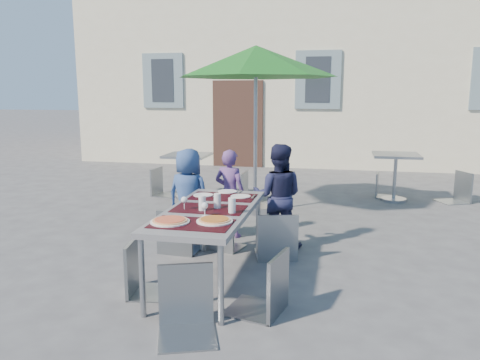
% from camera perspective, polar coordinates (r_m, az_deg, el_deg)
% --- Properties ---
extents(ground, '(90.00, 90.00, 0.00)m').
position_cam_1_polar(ground, '(4.72, 3.93, -12.87)').
color(ground, '#48474A').
rests_on(ground, ground).
extents(dining_table, '(0.80, 1.85, 0.76)m').
position_cam_1_polar(dining_table, '(4.63, -3.78, -4.19)').
color(dining_table, '#49494E').
rests_on(dining_table, ground).
extents(pizza_near_left, '(0.35, 0.35, 0.03)m').
position_cam_1_polar(pizza_near_left, '(4.16, -8.54, -4.93)').
color(pizza_near_left, white).
rests_on(pizza_near_left, dining_table).
extents(pizza_near_right, '(0.32, 0.32, 0.03)m').
position_cam_1_polar(pizza_near_right, '(4.14, -3.12, -4.92)').
color(pizza_near_right, white).
rests_on(pizza_near_right, dining_table).
extents(glassware, '(0.55, 0.38, 0.15)m').
position_cam_1_polar(glassware, '(4.51, -3.37, -2.85)').
color(glassware, silver).
rests_on(glassware, dining_table).
extents(place_settings, '(0.68, 0.46, 0.01)m').
position_cam_1_polar(place_settings, '(5.23, -1.95, -1.74)').
color(place_settings, white).
rests_on(place_settings, dining_table).
extents(child_0, '(0.65, 0.49, 1.20)m').
position_cam_1_polar(child_0, '(5.95, -6.29, -1.89)').
color(child_0, '#304B84').
rests_on(child_0, ground).
extents(child_1, '(0.47, 0.37, 1.16)m').
position_cam_1_polar(child_1, '(6.13, -1.25, -1.64)').
color(child_1, '#603C7C').
rests_on(child_1, ground).
extents(child_2, '(0.63, 0.38, 1.28)m').
position_cam_1_polar(child_2, '(5.70, 4.63, -1.99)').
color(child_2, '#1B1E3D').
rests_on(child_2, ground).
extents(chair_0, '(0.48, 0.48, 1.01)m').
position_cam_1_polar(chair_0, '(5.52, -7.64, -2.95)').
color(chair_0, gray).
rests_on(chair_0, ground).
extents(chair_1, '(0.45, 0.46, 0.84)m').
position_cam_1_polar(chair_1, '(5.60, -2.06, -3.79)').
color(chair_1, '#8F949A').
rests_on(chair_1, ground).
extents(chair_2, '(0.56, 0.56, 1.03)m').
position_cam_1_polar(chair_2, '(5.29, 4.56, -3.32)').
color(chair_2, '#91969C').
rests_on(chair_2, ground).
extents(chair_3, '(0.49, 0.49, 0.96)m').
position_cam_1_polar(chair_3, '(4.47, -11.88, -6.69)').
color(chair_3, gray).
rests_on(chair_3, ground).
extents(chair_4, '(0.55, 0.55, 1.03)m').
position_cam_1_polar(chair_4, '(3.98, 3.30, -8.00)').
color(chair_4, gray).
rests_on(chair_4, ground).
extents(chair_5, '(0.57, 0.57, 1.00)m').
position_cam_1_polar(chair_5, '(3.71, -6.67, -9.76)').
color(chair_5, gray).
rests_on(chair_5, ground).
extents(patio_umbrella, '(2.45, 2.45, 2.58)m').
position_cam_1_polar(patio_umbrella, '(7.28, 1.95, 14.07)').
color(patio_umbrella, '#B4B6BC').
rests_on(patio_umbrella, ground).
extents(cafe_table_0, '(0.75, 0.75, 0.80)m').
position_cam_1_polar(cafe_table_0, '(8.43, -6.41, 1.58)').
color(cafe_table_0, '#B4B6BC').
rests_on(cafe_table_0, ground).
extents(bg_chair_l_0, '(0.48, 0.48, 0.96)m').
position_cam_1_polar(bg_chair_l_0, '(8.76, -9.63, 1.79)').
color(bg_chair_l_0, gray).
rests_on(bg_chair_l_0, ground).
extents(bg_chair_r_0, '(0.46, 0.45, 0.99)m').
position_cam_1_polar(bg_chair_r_0, '(8.13, -0.14, 1.39)').
color(bg_chair_r_0, gray).
rests_on(bg_chair_r_0, ground).
extents(cafe_table_1, '(0.78, 0.78, 0.84)m').
position_cam_1_polar(cafe_table_1, '(8.62, 18.42, 1.53)').
color(cafe_table_1, '#B4B6BC').
rests_on(cafe_table_1, ground).
extents(bg_chair_l_1, '(0.42, 0.42, 0.84)m').
position_cam_1_polar(bg_chair_l_1, '(8.89, 17.03, 1.09)').
color(bg_chair_l_1, gray).
rests_on(bg_chair_l_1, ground).
extents(bg_chair_r_1, '(0.59, 0.59, 1.01)m').
position_cam_1_polar(bg_chair_r_1, '(8.93, 25.19, 1.29)').
color(bg_chair_r_1, '#8E9599').
rests_on(bg_chair_r_1, ground).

